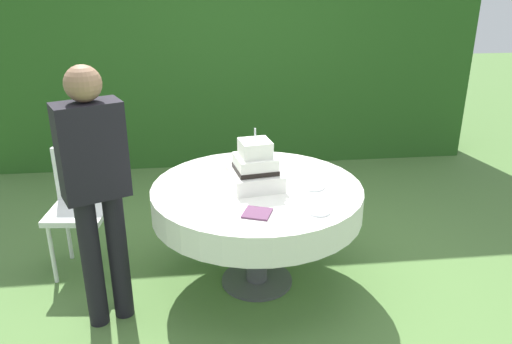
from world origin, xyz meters
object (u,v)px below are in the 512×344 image
(wedding_cake, at_px, (256,168))
(cake_table, at_px, (257,200))
(serving_plate_near, at_px, (319,211))
(garden_chair, at_px, (81,198))
(napkin_stack, at_px, (257,213))
(serving_plate_far, at_px, (313,187))
(standing_person, at_px, (96,183))

(wedding_cake, bearing_deg, cake_table, -54.55)
(serving_plate_near, bearing_deg, garden_chair, 152.44)
(garden_chair, bearing_deg, wedding_cake, -16.70)
(napkin_stack, relative_size, garden_chair, 0.18)
(wedding_cake, relative_size, serving_plate_far, 2.71)
(wedding_cake, height_order, serving_plate_far, wedding_cake)
(garden_chair, height_order, standing_person, standing_person)
(serving_plate_near, xyz_separation_m, napkin_stack, (-0.36, 0.02, -0.00))
(napkin_stack, relative_size, standing_person, 0.10)
(wedding_cake, bearing_deg, serving_plate_far, -11.73)
(serving_plate_near, distance_m, serving_plate_far, 0.36)
(wedding_cake, distance_m, serving_plate_near, 0.56)
(cake_table, relative_size, serving_plate_near, 10.21)
(serving_plate_far, bearing_deg, serving_plate_near, -98.00)
(wedding_cake, bearing_deg, napkin_stack, -95.38)
(cake_table, distance_m, napkin_stack, 0.42)
(wedding_cake, bearing_deg, garden_chair, 163.30)
(serving_plate_near, xyz_separation_m, standing_person, (-1.27, 0.13, 0.19))
(napkin_stack, bearing_deg, serving_plate_near, -3.35)
(wedding_cake, relative_size, serving_plate_near, 2.92)
(garden_chair, bearing_deg, serving_plate_near, -27.56)
(serving_plate_near, bearing_deg, serving_plate_far, 82.00)
(wedding_cake, xyz_separation_m, serving_plate_far, (0.37, -0.08, -0.12))
(cake_table, relative_size, wedding_cake, 3.50)
(garden_chair, bearing_deg, serving_plate_far, -15.55)
(serving_plate_far, bearing_deg, standing_person, -170.20)
(cake_table, xyz_separation_m, standing_person, (-0.96, -0.30, 0.30))
(cake_table, height_order, napkin_stack, napkin_stack)
(cake_table, xyz_separation_m, serving_plate_near, (0.31, -0.43, 0.11))
(cake_table, distance_m, standing_person, 1.05)
(serving_plate_near, bearing_deg, cake_table, 126.28)
(cake_table, bearing_deg, standing_person, -162.92)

